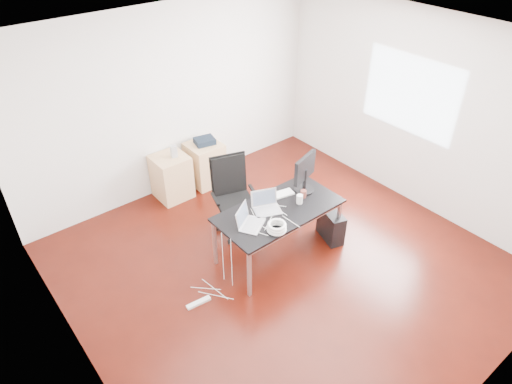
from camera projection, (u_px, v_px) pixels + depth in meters
room_shell at (289, 172)px, 5.11m from camera, size 5.00×5.00×5.00m
desk at (279, 212)px, 5.70m from camera, size 1.60×0.80×0.73m
office_chair at (232, 192)px, 6.18m from camera, size 0.60×0.62×1.08m
filing_cabinet_left at (172, 177)px, 6.96m from camera, size 0.50×0.50×0.70m
filing_cabinet_right at (205, 164)px, 7.27m from camera, size 0.50×0.50×0.70m
pc_tower at (331, 225)px, 6.21m from camera, size 0.33×0.49×0.44m
wastebasket at (197, 178)px, 7.32m from camera, size 0.30×0.30×0.28m
power_strip at (199, 303)px, 5.35m from camera, size 0.30×0.09×0.04m
laptop_left at (249, 221)px, 5.38m from camera, size 0.41×0.39×0.23m
laptop_right at (266, 206)px, 5.63m from camera, size 0.40×0.36×0.23m
monitor at (305, 172)px, 5.85m from camera, size 0.45×0.26×0.51m
keyboard at (277, 195)px, 5.88m from camera, size 0.46×0.23×0.02m
cup_white at (300, 199)px, 5.73m from camera, size 0.09×0.09×0.12m
cup_brown at (303, 194)px, 5.85m from camera, size 0.08×0.08×0.10m
cable_coil at (277, 227)px, 5.29m from camera, size 0.24×0.24×0.11m
power_adapter at (279, 221)px, 5.44m from camera, size 0.08×0.08×0.03m
speaker at (174, 151)px, 6.71m from camera, size 0.10×0.10×0.18m
navy_garment at (205, 141)px, 7.07m from camera, size 0.34×0.30×0.09m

